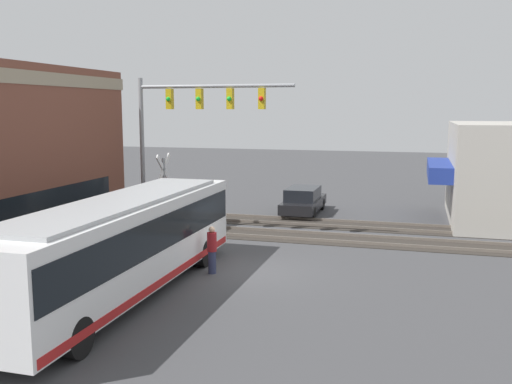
# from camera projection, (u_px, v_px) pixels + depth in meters

# --- Properties ---
(ground_plane) EXTENTS (120.00, 120.00, 0.00)m
(ground_plane) POSITION_uv_depth(u_px,v_px,m) (245.00, 272.00, 20.42)
(ground_plane) COLOR #424244
(city_bus) EXTENTS (12.13, 2.59, 3.08)m
(city_bus) POSITION_uv_depth(u_px,v_px,m) (123.00, 243.00, 17.47)
(city_bus) COLOR white
(city_bus) RESTS_ON ground
(traffic_signal_gantry) EXTENTS (0.42, 7.24, 7.16)m
(traffic_signal_gantry) POSITION_uv_depth(u_px,v_px,m) (188.00, 118.00, 25.39)
(traffic_signal_gantry) COLOR gray
(traffic_signal_gantry) RESTS_ON ground
(crossing_signal) EXTENTS (1.41, 1.18, 3.81)m
(crossing_signal) POSITION_uv_depth(u_px,v_px,m) (164.00, 187.00, 25.55)
(crossing_signal) COLOR gray
(crossing_signal) RESTS_ON ground
(rail_track_near) EXTENTS (2.60, 60.00, 0.15)m
(rail_track_near) POSITION_uv_depth(u_px,v_px,m) (283.00, 235.00, 26.12)
(rail_track_near) COLOR #332D28
(rail_track_near) RESTS_ON ground
(rail_track_far) EXTENTS (2.60, 60.00, 0.15)m
(rail_track_far) POSITION_uv_depth(u_px,v_px,m) (297.00, 222.00, 29.17)
(rail_track_far) COLOR #332D28
(rail_track_far) RESTS_ON ground
(parked_car_black) EXTENTS (4.82, 1.82, 1.49)m
(parked_car_black) POSITION_uv_depth(u_px,v_px,m) (303.00, 201.00, 31.61)
(parked_car_black) COLOR black
(parked_car_black) RESTS_ON ground
(pedestrian_near_bus) EXTENTS (0.34, 0.34, 1.70)m
(pedestrian_near_bus) POSITION_uv_depth(u_px,v_px,m) (212.00, 250.00, 20.10)
(pedestrian_near_bus) COLOR #2D3351
(pedestrian_near_bus) RESTS_ON ground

